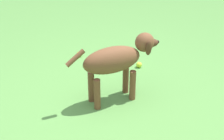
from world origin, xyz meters
TOP-DOWN VIEW (x-y plane):
  - ground at (0.00, 0.00)m, footprint 14.00×14.00m
  - dog at (0.11, 0.13)m, footprint 0.92×0.30m
  - tennis_ball_0 at (0.68, 0.52)m, footprint 0.07×0.07m
  - tennis_ball_1 at (0.26, 1.15)m, footprint 0.07×0.07m

SIDE VIEW (x-z plane):
  - ground at x=0.00m, z-range 0.00..0.00m
  - tennis_ball_0 at x=0.68m, z-range 0.00..0.07m
  - tennis_ball_1 at x=0.26m, z-range 0.00..0.07m
  - dog at x=0.11m, z-range 0.10..0.73m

